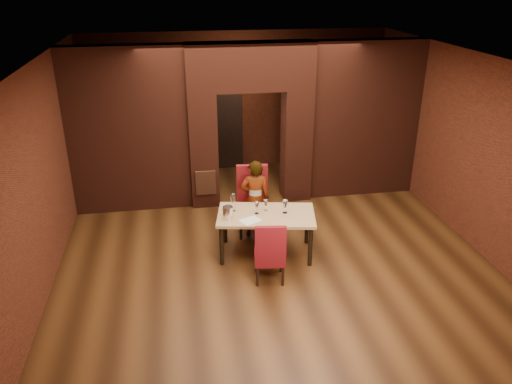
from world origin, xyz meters
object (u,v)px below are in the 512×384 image
(wine_glass_a, at_px, (257,208))
(person_seated, at_px, (255,199))
(chair_near, at_px, (270,250))
(wine_bucket, at_px, (228,213))
(dining_table, at_px, (266,234))
(chair_far, at_px, (253,202))
(potted_plant, at_px, (306,213))
(wine_glass_b, at_px, (266,205))
(water_bottle, at_px, (233,202))
(wine_glass_c, at_px, (285,207))

(wine_glass_a, bearing_deg, person_seated, 83.02)
(chair_near, bearing_deg, wine_bucket, -44.41)
(dining_table, height_order, chair_far, chair_far)
(wine_bucket, bearing_deg, wine_glass_a, 10.88)
(chair_far, bearing_deg, potted_plant, 17.32)
(chair_far, distance_m, wine_glass_b, 0.68)
(person_seated, bearing_deg, potted_plant, -156.78)
(water_bottle, bearing_deg, chair_far, 52.19)
(dining_table, xyz_separation_m, wine_glass_a, (-0.15, 0.04, 0.48))
(chair_near, xyz_separation_m, person_seated, (0.02, 1.45, 0.21))
(chair_far, height_order, wine_bucket, chair_far)
(water_bottle, bearing_deg, wine_glass_b, -8.34)
(chair_far, height_order, chair_near, chair_far)
(wine_glass_a, relative_size, wine_glass_c, 0.90)
(wine_glass_b, xyz_separation_m, wine_glass_c, (0.29, -0.15, 0.02))
(dining_table, height_order, person_seated, person_seated)
(dining_table, distance_m, wine_glass_b, 0.48)
(wine_glass_a, bearing_deg, wine_glass_c, -7.03)
(wine_glass_a, distance_m, water_bottle, 0.41)
(wine_glass_b, bearing_deg, chair_far, 100.09)
(dining_table, xyz_separation_m, wine_glass_b, (0.02, 0.13, 0.47))
(chair_near, xyz_separation_m, wine_bucket, (-0.55, 0.71, 0.34))
(wine_bucket, relative_size, potted_plant, 0.52)
(chair_near, xyz_separation_m, water_bottle, (-0.43, 0.97, 0.39))
(dining_table, xyz_separation_m, person_seated, (-0.07, 0.69, 0.34))
(chair_near, xyz_separation_m, potted_plant, (1.05, 1.76, -0.31))
(wine_glass_a, bearing_deg, potted_plant, 40.44)
(person_seated, distance_m, wine_glass_a, 0.66)
(person_seated, distance_m, wine_glass_b, 0.58)
(wine_bucket, height_order, water_bottle, water_bottle)
(person_seated, xyz_separation_m, wine_glass_a, (-0.08, -0.65, 0.13))
(wine_glass_b, xyz_separation_m, potted_plant, (0.95, 0.86, -0.64))
(person_seated, relative_size, wine_glass_c, 6.28)
(dining_table, distance_m, wine_bucket, 0.80)
(dining_table, height_order, chair_near, chair_near)
(person_seated, height_order, wine_glass_a, person_seated)
(chair_far, distance_m, wine_bucket, 1.00)
(wine_glass_b, height_order, potted_plant, wine_glass_b)
(chair_near, distance_m, potted_plant, 2.07)
(dining_table, xyz_separation_m, potted_plant, (0.96, 0.99, -0.17))
(chair_far, bearing_deg, wine_bucket, -118.82)
(dining_table, height_order, wine_bucket, wine_bucket)
(dining_table, height_order, potted_plant, dining_table)
(wine_glass_c, distance_m, potted_plant, 1.37)
(wine_glass_b, distance_m, wine_bucket, 0.68)
(wine_glass_b, bearing_deg, person_seated, 99.07)
(wine_glass_c, relative_size, water_bottle, 0.72)
(chair_far, bearing_deg, dining_table, -78.04)
(chair_near, xyz_separation_m, wine_glass_a, (-0.06, 0.81, 0.34))
(dining_table, bearing_deg, chair_far, 107.74)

